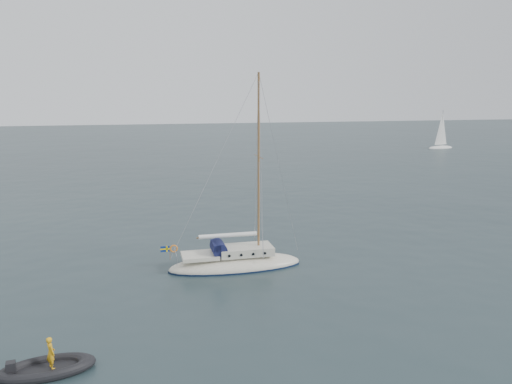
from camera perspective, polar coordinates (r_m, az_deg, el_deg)
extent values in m
plane|color=black|center=(29.73, 5.30, -8.97)|extent=(300.00, 300.00, 0.00)
ellipsoid|color=#EDE7CE|center=(30.15, -2.35, -8.38)|extent=(7.96, 2.48, 1.33)
cube|color=beige|center=(29.97, -1.19, -6.65)|extent=(3.18, 1.68, 0.49)
cube|color=#EDE7CE|center=(29.59, -6.43, -7.25)|extent=(2.12, 1.68, 0.22)
cylinder|color=#13173C|center=(29.61, -4.31, -6.41)|extent=(0.85, 1.46, 0.85)
cube|color=#13173C|center=(29.53, -4.66, -6.10)|extent=(0.40, 1.46, 0.35)
cylinder|color=olive|center=(29.01, 0.30, 3.02)|extent=(0.13, 0.13, 10.62)
cylinder|color=olive|center=(28.94, 0.31, 4.06)|extent=(0.04, 1.95, 0.04)
cylinder|color=olive|center=(29.50, -3.22, -5.04)|extent=(3.72, 0.09, 0.09)
cylinder|color=silver|center=(29.49, -3.22, -4.95)|extent=(3.46, 0.25, 0.25)
cylinder|color=#95959D|center=(29.35, -9.21, -6.70)|extent=(0.04, 1.95, 0.04)
torus|color=orange|center=(29.85, -9.37, -6.40)|extent=(0.48, 0.09, 0.48)
cylinder|color=olive|center=(29.35, -9.81, -6.90)|extent=(0.03, 0.03, 0.80)
cube|color=navy|center=(29.26, -10.35, -6.43)|extent=(0.53, 0.02, 0.34)
cube|color=#F1CD00|center=(29.26, -10.35, -6.43)|extent=(0.55, 0.03, 0.08)
cube|color=#F1CD00|center=(29.26, -10.16, -6.42)|extent=(0.08, 0.03, 0.35)
cylinder|color=black|center=(30.56, -3.66, -6.32)|extent=(0.16, 0.05, 0.16)
cylinder|color=black|center=(28.97, -3.07, -7.30)|extent=(0.16, 0.05, 0.16)
cylinder|color=black|center=(30.68, -2.35, -6.23)|extent=(0.16, 0.05, 0.16)
cylinder|color=black|center=(29.10, -1.69, -7.21)|extent=(0.16, 0.05, 0.16)
cylinder|color=black|center=(30.82, -1.05, -6.15)|extent=(0.16, 0.05, 0.16)
cylinder|color=black|center=(29.24, -0.32, -7.11)|extent=(0.16, 0.05, 0.16)
cylinder|color=black|center=(30.97, 0.24, -6.06)|extent=(0.16, 0.05, 0.16)
cylinder|color=black|center=(29.40, 1.03, -7.01)|extent=(0.16, 0.05, 0.16)
cube|color=#4A4B4F|center=(29.95, -5.21, -8.56)|extent=(1.80, 0.74, 0.11)
cube|color=black|center=(21.16, -22.79, -18.22)|extent=(2.18, 0.91, 0.11)
cube|color=black|center=(21.26, -26.15, -17.50)|extent=(0.32, 0.32, 0.55)
imported|color=gold|center=(20.82, -22.42, -16.64)|extent=(0.44, 0.53, 1.24)
ellipsoid|color=silver|center=(101.89, 20.33, 4.73)|extent=(5.77, 1.92, 0.96)
cylinder|color=#95959D|center=(101.58, 20.47, 6.86)|extent=(0.10, 0.10, 6.73)
cone|color=silver|center=(101.56, 20.45, 6.86)|extent=(3.08, 3.08, 6.25)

